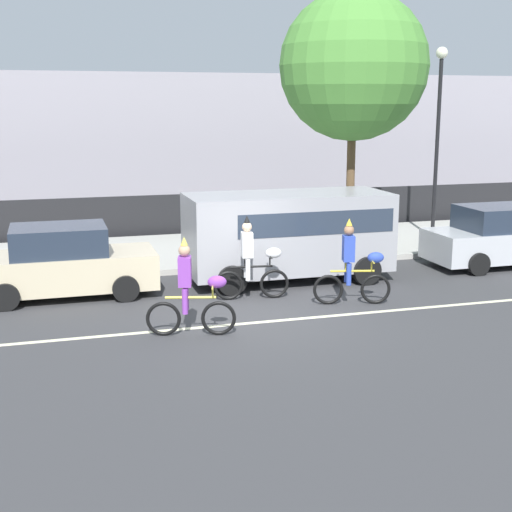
{
  "coord_description": "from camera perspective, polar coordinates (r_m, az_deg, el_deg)",
  "views": [
    {
      "loc": [
        -3.99,
        -13.75,
        4.36
      ],
      "look_at": [
        0.38,
        1.2,
        1.0
      ],
      "focal_mm": 50.0,
      "sensor_mm": 36.0,
      "label": 1
    }
  ],
  "objects": [
    {
      "name": "road_centre_line",
      "position": [
        14.5,
        0.43,
        -5.3
      ],
      "size": [
        36.0,
        0.14,
        0.01
      ],
      "primitive_type": "cube",
      "color": "beige",
      "rests_on": "ground"
    },
    {
      "name": "parked_car_silver",
      "position": [
        20.46,
        19.03,
        1.43
      ],
      "size": [
        4.1,
        1.92,
        1.64
      ],
      "color": "#B7BABF",
      "rests_on": "ground"
    },
    {
      "name": "street_lamp_post",
      "position": [
        23.03,
        14.4,
        10.88
      ],
      "size": [
        0.36,
        0.36,
        5.86
      ],
      "color": "black",
      "rests_on": "sidewalk_curb"
    },
    {
      "name": "sidewalk_curb",
      "position": [
        21.08,
        -5.06,
        0.4
      ],
      "size": [
        60.0,
        5.0,
        0.15
      ],
      "primitive_type": "cube",
      "color": "#ADAAA3",
      "rests_on": "ground"
    },
    {
      "name": "parade_cyclist_cobalt",
      "position": [
        15.72,
        7.78,
        -0.88
      ],
      "size": [
        1.68,
        0.59,
        1.92
      ],
      "color": "black",
      "rests_on": "ground"
    },
    {
      "name": "street_tree_near_lamp",
      "position": [
        20.59,
        7.82,
        14.81
      ],
      "size": [
        4.14,
        4.14,
        7.27
      ],
      "color": "brown",
      "rests_on": "sidewalk_curb"
    },
    {
      "name": "parked_car_beige",
      "position": [
        16.82,
        -15.16,
        -0.55
      ],
      "size": [
        4.1,
        1.92,
        1.64
      ],
      "color": "beige",
      "rests_on": "ground"
    },
    {
      "name": "parade_cyclist_purple",
      "position": [
        13.53,
        -5.2,
        -2.95
      ],
      "size": [
        1.68,
        0.6,
        1.92
      ],
      "color": "black",
      "rests_on": "ground"
    },
    {
      "name": "parade_cyclist_zebra",
      "position": [
        15.99,
        -0.32,
        -0.54
      ],
      "size": [
        1.71,
        0.51,
        1.92
      ],
      "color": "black",
      "rests_on": "ground"
    },
    {
      "name": "building_backdrop",
      "position": [
        32.62,
        -3.41,
        9.33
      ],
      "size": [
        28.0,
        8.0,
        5.5
      ],
      "primitive_type": "cube",
      "color": "#99939E",
      "rests_on": "ground"
    },
    {
      "name": "fence_line",
      "position": [
        23.77,
        -6.47,
        3.24
      ],
      "size": [
        40.0,
        0.08,
        1.4
      ],
      "primitive_type": "cube",
      "color": "black",
      "rests_on": "ground"
    },
    {
      "name": "parked_van_grey",
      "position": [
        17.68,
        2.79,
        2.13
      ],
      "size": [
        5.0,
        2.22,
        2.18
      ],
      "color": "#99999E",
      "rests_on": "ground"
    },
    {
      "name": "ground_plane",
      "position": [
        14.96,
        -0.12,
        -4.77
      ],
      "size": [
        80.0,
        80.0,
        0.0
      ],
      "primitive_type": "plane",
      "color": "#38383A"
    }
  ]
}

